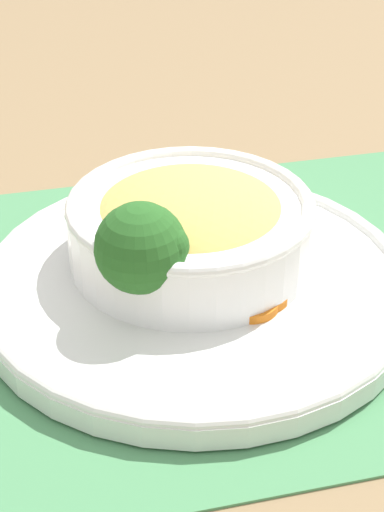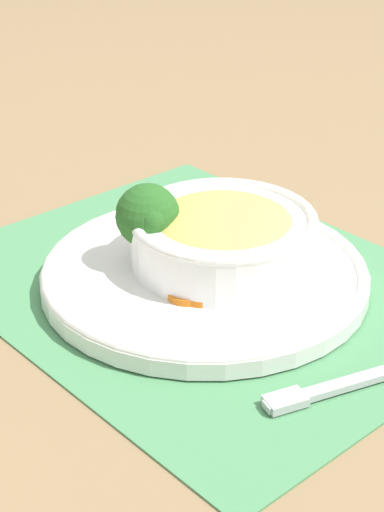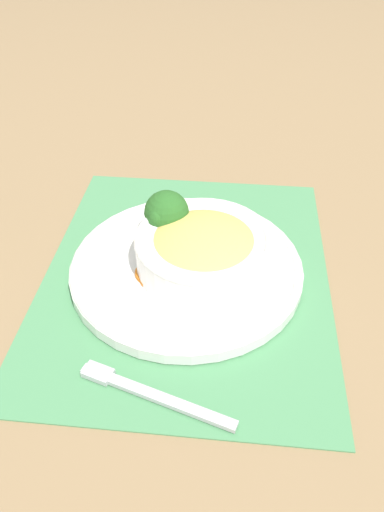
# 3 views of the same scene
# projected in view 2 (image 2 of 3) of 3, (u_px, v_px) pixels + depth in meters

# --- Properties ---
(ground_plane) EXTENTS (4.00, 4.00, 0.00)m
(ground_plane) POSITION_uv_depth(u_px,v_px,m) (204.00, 287.00, 0.82)
(ground_plane) COLOR #8C704C
(placemat) EXTENTS (0.50, 0.41, 0.00)m
(placemat) POSITION_uv_depth(u_px,v_px,m) (204.00, 285.00, 0.82)
(placemat) COLOR #4C8C59
(placemat) RESTS_ON ground_plane
(plate) EXTENTS (0.31, 0.31, 0.02)m
(plate) POSITION_uv_depth(u_px,v_px,m) (205.00, 273.00, 0.81)
(plate) COLOR white
(plate) RESTS_ON placemat
(bowl) EXTENTS (0.18, 0.18, 0.06)m
(bowl) POSITION_uv_depth(u_px,v_px,m) (223.00, 233.00, 0.81)
(bowl) COLOR white
(bowl) RESTS_ON plate
(broccoli_floret) EXTENTS (0.06, 0.06, 0.08)m
(broccoli_floret) POSITION_uv_depth(u_px,v_px,m) (148.00, 218.00, 0.80)
(broccoli_floret) COLOR #84AD5B
(broccoli_floret) RESTS_ON plate
(carrot_slice_near) EXTENTS (0.04, 0.04, 0.01)m
(carrot_slice_near) POSITION_uv_depth(u_px,v_px,m) (188.00, 293.00, 0.76)
(carrot_slice_near) COLOR orange
(carrot_slice_near) RESTS_ON plate
(carrot_slice_middle) EXTENTS (0.04, 0.04, 0.01)m
(carrot_slice_middle) POSITION_uv_depth(u_px,v_px,m) (203.00, 294.00, 0.76)
(carrot_slice_middle) COLOR orange
(carrot_slice_middle) RESTS_ON plate
(fork) EXTENTS (0.06, 0.18, 0.01)m
(fork) POSITION_uv_depth(u_px,v_px,m) (348.00, 383.00, 0.67)
(fork) COLOR #B7B7BC
(fork) RESTS_ON placemat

